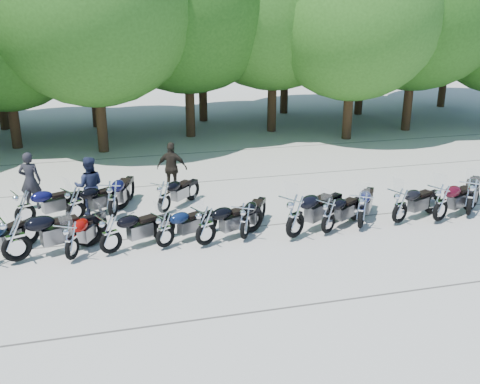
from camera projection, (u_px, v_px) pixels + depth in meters
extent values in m
plane|color=#9E9A8E|center=(254.00, 250.00, 14.75)|extent=(90.00, 90.00, 0.00)
cylinder|color=#3A2614|center=(13.00, 111.00, 24.26)|extent=(0.44, 0.44, 3.31)
sphere|color=#286319|center=(1.00, 22.00, 23.06)|extent=(7.31, 7.31, 7.31)
cylinder|color=#3A2614|center=(100.00, 106.00, 23.55)|extent=(0.44, 0.44, 3.93)
cylinder|color=#3A2614|center=(190.00, 93.00, 26.18)|extent=(0.44, 0.44, 4.13)
cylinder|color=#3A2614|center=(272.00, 90.00, 27.25)|extent=(0.44, 0.44, 4.09)
cylinder|color=#3A2614|center=(349.00, 100.00, 25.83)|extent=(0.44, 0.44, 3.62)
sphere|color=#357721|center=(354.00, 9.00, 24.52)|extent=(8.00, 8.00, 8.00)
cylinder|color=#3A2614|center=(409.00, 90.00, 27.51)|extent=(0.44, 0.44, 3.98)
cylinder|color=#3A2614|center=(1.00, 94.00, 27.76)|extent=(0.44, 0.44, 3.52)
cylinder|color=#3A2614|center=(95.00, 93.00, 28.34)|extent=(0.44, 0.44, 3.42)
sphere|color=#286319|center=(88.00, 15.00, 27.10)|extent=(7.56, 7.56, 7.56)
cylinder|color=#3A2614|center=(203.00, 88.00, 29.66)|extent=(0.44, 0.44, 3.56)
sphere|color=#286319|center=(201.00, 9.00, 28.37)|extent=(7.88, 7.88, 7.88)
cylinder|color=#3A2614|center=(285.00, 80.00, 31.70)|extent=(0.44, 0.44, 3.76)
sphere|color=#286319|center=(287.00, 2.00, 30.34)|extent=(8.31, 8.31, 8.31)
cylinder|color=#3A2614|center=(360.00, 82.00, 31.39)|extent=(0.44, 0.44, 3.63)
sphere|color=#357721|center=(365.00, 6.00, 30.07)|extent=(8.02, 8.02, 8.02)
cylinder|color=#3A2614|center=(445.00, 70.00, 33.51)|extent=(0.44, 0.44, 4.37)
imported|color=black|center=(30.00, 181.00, 17.35)|extent=(0.75, 0.58, 1.83)
imported|color=#1E2540|center=(89.00, 186.00, 16.88)|extent=(0.93, 0.75, 1.81)
imported|color=black|center=(172.00, 168.00, 18.77)|extent=(1.12, 0.79, 1.76)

